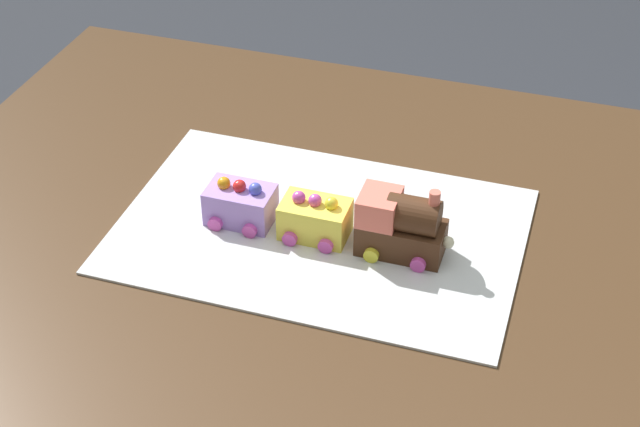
# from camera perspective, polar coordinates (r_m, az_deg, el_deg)

# --- Properties ---
(dining_table) EXTENTS (1.40, 1.00, 0.74)m
(dining_table) POSITION_cam_1_polar(r_m,az_deg,el_deg) (1.52, 1.37, -4.24)
(dining_table) COLOR #4C331E
(dining_table) RESTS_ON ground
(cake_board) EXTENTS (0.60, 0.40, 0.00)m
(cake_board) POSITION_cam_1_polar(r_m,az_deg,el_deg) (1.45, -0.00, -1.01)
(cake_board) COLOR silver
(cake_board) RESTS_ON dining_table
(cake_locomotive) EXTENTS (0.14, 0.08, 0.12)m
(cake_locomotive) POSITION_cam_1_polar(r_m,az_deg,el_deg) (1.39, 4.79, -0.70)
(cake_locomotive) COLOR #472816
(cake_locomotive) RESTS_ON cake_board
(cake_car_gondola_lemon) EXTENTS (0.10, 0.08, 0.07)m
(cake_car_gondola_lemon) POSITION_cam_1_polar(r_m,az_deg,el_deg) (1.42, -0.29, -0.29)
(cake_car_gondola_lemon) COLOR #F4E04C
(cake_car_gondola_lemon) RESTS_ON cake_board
(cake_car_flatbed_lavender) EXTENTS (0.10, 0.08, 0.07)m
(cake_car_flatbed_lavender) POSITION_cam_1_polar(r_m,az_deg,el_deg) (1.46, -4.71, 0.57)
(cake_car_flatbed_lavender) COLOR #AD84E0
(cake_car_flatbed_lavender) RESTS_ON cake_board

